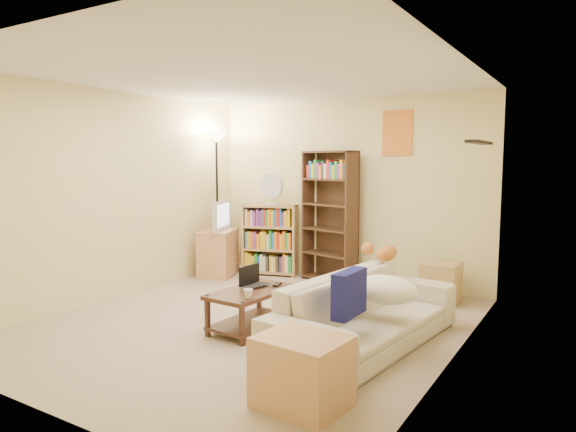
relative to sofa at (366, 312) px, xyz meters
The scene contains 19 objects.
room 1.82m from the sofa, behind, with size 4.50×4.54×2.52m.
sofa is the anchor object (origin of this frame).
navy_pillow 0.55m from the sofa, 84.49° to the right, with size 0.41×0.12×0.37m, color navy.
cream_blanket 0.28m from the sofa, 11.41° to the left, with size 0.58×0.41×0.25m, color white.
tabby_cat 0.96m from the sofa, 101.59° to the left, with size 0.50×0.22×0.17m.
coffee_table 1.16m from the sofa, behind, with size 0.55×0.93×0.40m.
laptop 1.13m from the sofa, behind, with size 0.26×0.35×0.02m, color black.
laptop_screen 1.27m from the sofa, behind, with size 0.01×0.30×0.20m, color white.
mug 1.09m from the sofa, 156.99° to the right, with size 0.12×0.12×0.09m, color white.
tv_remote 1.04m from the sofa, behind, with size 0.05×0.16×0.02m, color black.
tv_stand 3.34m from the sofa, 152.39° to the left, with size 0.44×0.62×0.67m, color tan.
television 3.39m from the sofa, 152.39° to the left, with size 0.35×0.73×0.43m, color black.
tall_bookshelf 2.57m from the sofa, 124.55° to the left, with size 0.85×0.47×1.80m.
short_bookshelf 3.13m from the sofa, 139.27° to the left, with size 0.86×0.53×1.03m.
desk_fan 3.20m from the sofa, 139.24° to the left, with size 0.37×0.21×0.46m.
floor_lamp 3.71m from the sofa, 151.57° to the left, with size 0.35×0.35×2.08m.
side_table 1.82m from the sofa, 84.26° to the left, with size 0.41×0.41×0.47m, color tan.
end_cabinet 1.28m from the sofa, 86.77° to the right, with size 0.58×0.48×0.48m, color tan.
book_stacks 1.68m from the sofa, 114.73° to the left, with size 1.29×0.48×0.23m.
Camera 1 is at (2.99, -4.18, 1.66)m, focal length 32.00 mm.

